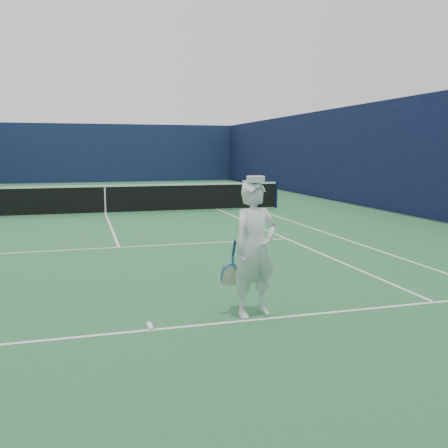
# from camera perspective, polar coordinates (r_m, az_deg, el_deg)

# --- Properties ---
(ground) EXTENTS (80.00, 80.00, 0.00)m
(ground) POSITION_cam_1_polar(r_m,az_deg,el_deg) (17.93, -13.38, 1.16)
(ground) COLOR #286A3A
(ground) RESTS_ON ground
(court_markings) EXTENTS (11.03, 23.83, 0.01)m
(court_markings) POSITION_cam_1_polar(r_m,az_deg,el_deg) (17.93, -13.38, 1.17)
(court_markings) COLOR white
(court_markings) RESTS_ON ground
(windscreen_fence) EXTENTS (20.12, 36.12, 4.00)m
(windscreen_fence) POSITION_cam_1_polar(r_m,az_deg,el_deg) (17.80, -13.60, 7.56)
(windscreen_fence) COLOR #101B3B
(windscreen_fence) RESTS_ON ground
(tennis_net) EXTENTS (12.88, 0.09, 1.07)m
(tennis_net) POSITION_cam_1_polar(r_m,az_deg,el_deg) (17.87, -13.44, 2.93)
(tennis_net) COLOR #141E4C
(tennis_net) RESTS_ON ground
(tennis_player) EXTENTS (0.86, 0.60, 1.87)m
(tennis_player) POSITION_cam_1_polar(r_m,az_deg,el_deg) (6.60, 3.56, -2.82)
(tennis_player) COLOR white
(tennis_player) RESTS_ON ground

